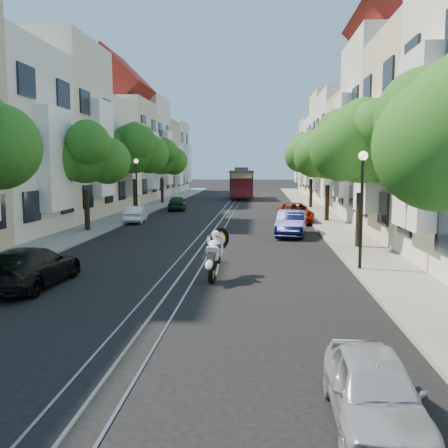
% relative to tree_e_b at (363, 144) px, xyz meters
% --- Properties ---
extents(ground, '(200.00, 200.00, 0.00)m').
position_rel_tree_e_b_xyz_m(ground, '(-7.26, 19.02, -4.73)').
color(ground, black).
rests_on(ground, ground).
extents(sidewalk_east, '(2.50, 80.00, 0.12)m').
position_rel_tree_e_b_xyz_m(sidewalk_east, '(-0.01, 19.02, -4.67)').
color(sidewalk_east, gray).
rests_on(sidewalk_east, ground).
extents(sidewalk_west, '(2.50, 80.00, 0.12)m').
position_rel_tree_e_b_xyz_m(sidewalk_west, '(-14.51, 19.02, -4.67)').
color(sidewalk_west, gray).
rests_on(sidewalk_west, ground).
extents(rail_left, '(0.06, 80.00, 0.02)m').
position_rel_tree_e_b_xyz_m(rail_left, '(-7.81, 19.02, -4.72)').
color(rail_left, gray).
rests_on(rail_left, ground).
extents(rail_slot, '(0.06, 80.00, 0.02)m').
position_rel_tree_e_b_xyz_m(rail_slot, '(-7.26, 19.02, -4.72)').
color(rail_slot, gray).
rests_on(rail_slot, ground).
extents(rail_right, '(0.06, 80.00, 0.02)m').
position_rel_tree_e_b_xyz_m(rail_right, '(-6.71, 19.02, -4.72)').
color(rail_right, gray).
rests_on(rail_right, ground).
extents(lane_line, '(0.08, 80.00, 0.01)m').
position_rel_tree_e_b_xyz_m(lane_line, '(-7.26, 19.02, -4.73)').
color(lane_line, tan).
rests_on(lane_line, ground).
extents(townhouses_east, '(7.75, 72.00, 12.00)m').
position_rel_tree_e_b_xyz_m(townhouses_east, '(4.61, 18.94, 0.45)').
color(townhouses_east, beige).
rests_on(townhouses_east, ground).
extents(townhouses_west, '(7.75, 72.00, 11.76)m').
position_rel_tree_e_b_xyz_m(townhouses_west, '(-19.13, 18.94, 0.35)').
color(townhouses_west, silver).
rests_on(townhouses_west, ground).
extents(tree_e_b, '(4.93, 4.08, 6.68)m').
position_rel_tree_e_b_xyz_m(tree_e_b, '(0.00, 0.00, 0.00)').
color(tree_e_b, black).
rests_on(tree_e_b, ground).
extents(tree_e_c, '(4.84, 3.99, 6.52)m').
position_rel_tree_e_b_xyz_m(tree_e_c, '(-0.00, 11.00, -0.13)').
color(tree_e_c, black).
rests_on(tree_e_c, ground).
extents(tree_e_d, '(5.01, 4.16, 6.85)m').
position_rel_tree_e_b_xyz_m(tree_e_d, '(0.00, 22.00, 0.13)').
color(tree_e_d, black).
rests_on(tree_e_d, ground).
extents(tree_w_b, '(4.72, 3.87, 6.27)m').
position_rel_tree_e_b_xyz_m(tree_w_b, '(-14.40, 5.00, -0.34)').
color(tree_w_b, black).
rests_on(tree_w_b, ground).
extents(tree_w_c, '(5.13, 4.28, 7.09)m').
position_rel_tree_e_b_xyz_m(tree_w_c, '(-14.40, 16.00, 0.34)').
color(tree_w_c, black).
rests_on(tree_w_c, ground).
extents(tree_w_d, '(4.84, 3.99, 6.52)m').
position_rel_tree_e_b_xyz_m(tree_w_d, '(-14.40, 27.00, -0.13)').
color(tree_w_d, black).
rests_on(tree_w_d, ground).
extents(lamp_east, '(0.32, 0.32, 4.16)m').
position_rel_tree_e_b_xyz_m(lamp_east, '(-0.96, -4.98, -1.89)').
color(lamp_east, black).
rests_on(lamp_east, ground).
extents(lamp_west, '(0.32, 0.32, 4.16)m').
position_rel_tree_e_b_xyz_m(lamp_west, '(-13.56, 13.02, -1.89)').
color(lamp_west, black).
rests_on(lamp_west, ground).
extents(sportbike_rider, '(0.72, 2.04, 1.75)m').
position_rel_tree_e_b_xyz_m(sportbike_rider, '(-6.01, -6.59, -3.79)').
color(sportbike_rider, black).
rests_on(sportbike_rider, ground).
extents(cable_car, '(3.09, 8.72, 3.31)m').
position_rel_tree_e_b_xyz_m(cable_car, '(-6.76, 34.54, -2.77)').
color(cable_car, black).
rests_on(cable_car, ground).
extents(parked_car_e_near, '(1.31, 3.15, 1.07)m').
position_rel_tree_e_b_xyz_m(parked_car_e_near, '(-2.86, -15.80, -4.20)').
color(parked_car_e_near, '#9FA2AA').
rests_on(parked_car_e_near, ground).
extents(parked_car_e_mid, '(1.95, 4.33, 1.38)m').
position_rel_tree_e_b_xyz_m(parked_car_e_mid, '(-2.86, 4.16, -4.04)').
color(parked_car_e_mid, '#0C0F3D').
rests_on(parked_car_e_mid, ground).
extents(parked_car_e_far, '(2.33, 4.77, 1.31)m').
position_rel_tree_e_b_xyz_m(parked_car_e_far, '(-2.23, 10.75, -4.08)').
color(parked_car_e_far, '#9A210E').
rests_on(parked_car_e_far, ground).
extents(parked_car_w_near, '(1.97, 4.44, 1.27)m').
position_rel_tree_e_b_xyz_m(parked_car_w_near, '(-11.66, -8.02, -4.10)').
color(parked_car_w_near, black).
rests_on(parked_car_w_near, ground).
extents(parked_car_w_mid, '(1.49, 3.47, 1.11)m').
position_rel_tree_e_b_xyz_m(parked_car_w_mid, '(-12.86, 9.87, -4.18)').
color(parked_car_w_mid, white).
rests_on(parked_car_w_mid, ground).
extents(parked_car_w_far, '(1.88, 3.79, 1.24)m').
position_rel_tree_e_b_xyz_m(parked_car_w_far, '(-11.66, 19.37, -4.11)').
color(parked_car_w_far, '#14321C').
rests_on(parked_car_w_far, ground).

